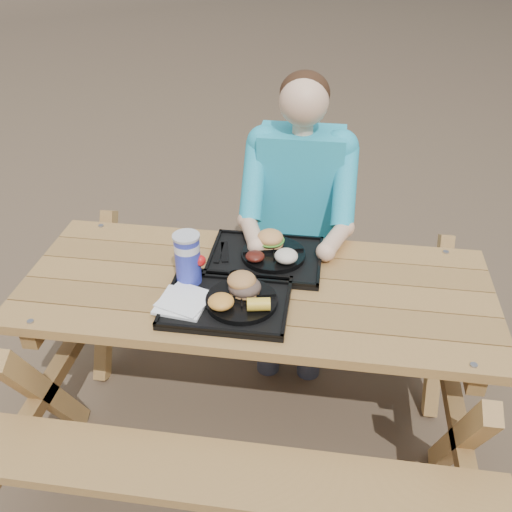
# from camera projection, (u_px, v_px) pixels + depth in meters

# --- Properties ---
(ground) EXTENTS (60.00, 60.00, 0.00)m
(ground) POSITION_uv_depth(u_px,v_px,m) (256.00, 417.00, 2.59)
(ground) COLOR #999999
(ground) RESTS_ON ground
(picnic_table) EXTENTS (1.80, 1.49, 0.75)m
(picnic_table) POSITION_uv_depth(u_px,v_px,m) (256.00, 357.00, 2.39)
(picnic_table) COLOR #999999
(picnic_table) RESTS_ON ground
(tray_near) EXTENTS (0.45, 0.35, 0.02)m
(tray_near) POSITION_uv_depth(u_px,v_px,m) (227.00, 303.00, 2.07)
(tray_near) COLOR black
(tray_near) RESTS_ON picnic_table
(tray_far) EXTENTS (0.45, 0.35, 0.02)m
(tray_far) POSITION_uv_depth(u_px,v_px,m) (266.00, 259.00, 2.31)
(tray_far) COLOR black
(tray_far) RESTS_ON picnic_table
(plate_near) EXTENTS (0.26, 0.26, 0.02)m
(plate_near) POSITION_uv_depth(u_px,v_px,m) (242.00, 301.00, 2.05)
(plate_near) COLOR black
(plate_near) RESTS_ON tray_near
(plate_far) EXTENTS (0.26, 0.26, 0.02)m
(plate_far) POSITION_uv_depth(u_px,v_px,m) (273.00, 254.00, 2.30)
(plate_far) COLOR black
(plate_far) RESTS_ON tray_far
(napkin_stack) EXTENTS (0.19, 0.19, 0.02)m
(napkin_stack) POSITION_uv_depth(u_px,v_px,m) (182.00, 302.00, 2.04)
(napkin_stack) COLOR white
(napkin_stack) RESTS_ON tray_near
(soda_cup) EXTENTS (0.10, 0.10, 0.19)m
(soda_cup) POSITION_uv_depth(u_px,v_px,m) (188.00, 260.00, 2.11)
(soda_cup) COLOR #1521A4
(soda_cup) RESTS_ON tray_near
(condiment_bbq) EXTENTS (0.05, 0.05, 0.03)m
(condiment_bbq) POSITION_uv_depth(u_px,v_px,m) (235.00, 276.00, 2.17)
(condiment_bbq) COLOR black
(condiment_bbq) RESTS_ON tray_near
(condiment_mustard) EXTENTS (0.05, 0.05, 0.03)m
(condiment_mustard) POSITION_uv_depth(u_px,v_px,m) (250.00, 281.00, 2.14)
(condiment_mustard) COLOR yellow
(condiment_mustard) RESTS_ON tray_near
(sandwich) EXTENTS (0.11, 0.11, 0.12)m
(sandwich) POSITION_uv_depth(u_px,v_px,m) (245.00, 279.00, 2.04)
(sandwich) COLOR #BE7F43
(sandwich) RESTS_ON plate_near
(mac_cheese) EXTENTS (0.09, 0.09, 0.05)m
(mac_cheese) POSITION_uv_depth(u_px,v_px,m) (221.00, 302.00, 1.99)
(mac_cheese) COLOR gold
(mac_cheese) RESTS_ON plate_near
(corn_cob) EXTENTS (0.09, 0.09, 0.05)m
(corn_cob) POSITION_uv_depth(u_px,v_px,m) (259.00, 304.00, 1.98)
(corn_cob) COLOR yellow
(corn_cob) RESTS_ON plate_near
(cutlery_far) EXTENTS (0.06, 0.15, 0.01)m
(cutlery_far) POSITION_uv_depth(u_px,v_px,m) (225.00, 252.00, 2.33)
(cutlery_far) COLOR black
(cutlery_far) RESTS_ON tray_far
(burger) EXTENTS (0.11, 0.11, 0.10)m
(burger) POSITION_uv_depth(u_px,v_px,m) (270.00, 235.00, 2.32)
(burger) COLOR #E59851
(burger) RESTS_ON plate_far
(baked_beans) EXTENTS (0.08, 0.08, 0.03)m
(baked_beans) POSITION_uv_depth(u_px,v_px,m) (255.00, 256.00, 2.24)
(baked_beans) COLOR #4C160F
(baked_beans) RESTS_ON plate_far
(potato_salad) EXTENTS (0.09, 0.09, 0.05)m
(potato_salad) POSITION_uv_depth(u_px,v_px,m) (286.00, 256.00, 2.23)
(potato_salad) COLOR beige
(potato_salad) RESTS_ON plate_far
(diner) EXTENTS (0.48, 0.84, 1.28)m
(diner) POSITION_uv_depth(u_px,v_px,m) (298.00, 230.00, 2.74)
(diner) COLOR #1C92CA
(diner) RESTS_ON ground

